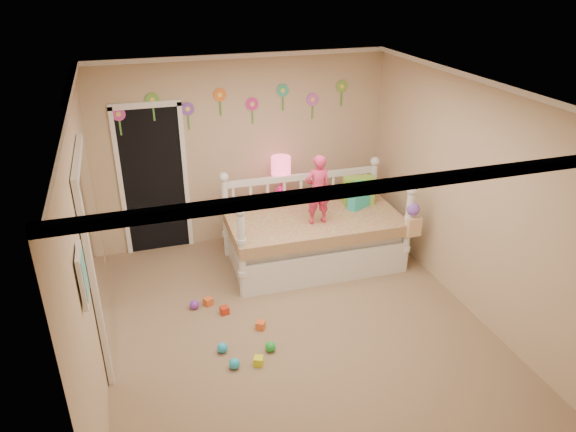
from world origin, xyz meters
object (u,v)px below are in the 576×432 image
object	(u,v)px
child	(318,190)
table_lamp	(281,171)
daybed	(314,221)
nightstand	(281,219)

from	to	relation	value
child	table_lamp	size ratio (longest dim) A/B	1.52
daybed	child	size ratio (longest dim) A/B	2.52
daybed	nightstand	world-z (taller)	daybed
daybed	table_lamp	distance (m)	0.89
nightstand	child	bearing A→B (deg)	-75.41
table_lamp	nightstand	bearing A→B (deg)	-90.00
daybed	child	world-z (taller)	child
daybed	table_lamp	xyz separation A→B (m)	(-0.23, 0.72, 0.46)
daybed	nightstand	distance (m)	0.80
child	table_lamp	distance (m)	0.91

